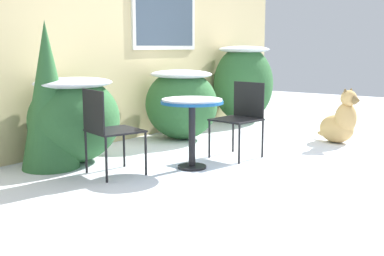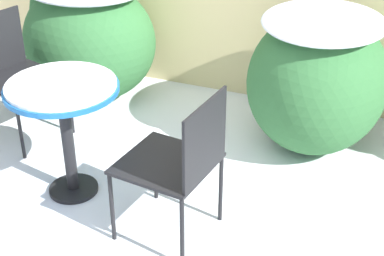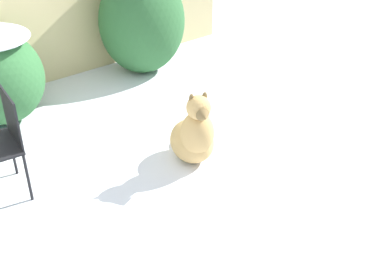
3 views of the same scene
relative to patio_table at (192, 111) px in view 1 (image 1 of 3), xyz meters
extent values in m
plane|color=white|center=(0.75, -0.49, -0.61)|extent=(16.00, 16.00, 0.00)
cube|color=#D1BC84|center=(0.75, 1.71, 0.93)|extent=(8.00, 0.06, 3.08)
cube|color=silver|center=(1.60, 1.67, 1.24)|extent=(1.42, 0.04, 1.24)
cube|color=#3D4C5B|center=(1.60, 1.65, 1.24)|extent=(1.30, 0.01, 1.12)
ellipsoid|color=#2D6033|center=(-0.55, 1.21, -0.14)|extent=(1.06, 0.91, 0.95)
ellipsoid|color=white|center=(-0.55, 1.21, 0.28)|extent=(0.90, 0.78, 0.12)
ellipsoid|color=#2D6033|center=(1.25, 1.11, -0.13)|extent=(0.93, 1.04, 0.96)
ellipsoid|color=white|center=(1.25, 1.11, 0.30)|extent=(0.79, 0.89, 0.12)
ellipsoid|color=#2D6033|center=(3.14, 1.22, 0.04)|extent=(1.09, 0.99, 1.29)
ellipsoid|color=white|center=(3.14, 1.22, 0.63)|extent=(0.93, 0.84, 0.12)
cone|color=#2D6033|center=(-0.88, 1.22, 0.16)|extent=(0.60, 0.60, 1.54)
cylinder|color=black|center=(0.00, 0.00, -0.60)|extent=(0.30, 0.30, 0.03)
cylinder|color=black|center=(0.00, 0.00, -0.25)|extent=(0.07, 0.07, 0.66)
cylinder|color=#195699|center=(0.00, 0.00, 0.10)|extent=(0.66, 0.66, 0.03)
cylinder|color=white|center=(0.00, 0.00, 0.12)|extent=(0.63, 0.63, 0.02)
cube|color=black|center=(-0.66, 0.47, -0.16)|extent=(0.59, 0.59, 0.02)
cube|color=black|center=(-0.88, 0.53, 0.05)|extent=(0.14, 0.42, 0.41)
cylinder|color=black|center=(-0.51, 0.20, -0.39)|extent=(0.02, 0.02, 0.44)
cylinder|color=black|center=(-0.39, 0.62, -0.39)|extent=(0.02, 0.02, 0.44)
cylinder|color=black|center=(-0.93, 0.32, -0.39)|extent=(0.02, 0.02, 0.44)
cylinder|color=black|center=(-0.81, 0.74, -0.39)|extent=(0.02, 0.02, 0.44)
cube|color=black|center=(0.70, -0.12, -0.16)|extent=(0.53, 0.53, 0.02)
cube|color=black|center=(0.93, -0.15, 0.05)|extent=(0.07, 0.43, 0.41)
cylinder|color=black|center=(0.51, 0.13, -0.39)|extent=(0.02, 0.02, 0.44)
cylinder|color=black|center=(0.45, -0.31, -0.39)|extent=(0.02, 0.02, 0.44)
cylinder|color=black|center=(0.94, 0.07, -0.39)|extent=(0.02, 0.02, 0.44)
cylinder|color=black|center=(0.89, -0.36, -0.39)|extent=(0.02, 0.02, 0.44)
ellipsoid|color=tan|center=(2.28, -0.74, -0.42)|extent=(0.55, 0.60, 0.37)
ellipsoid|color=tan|center=(2.22, -0.88, -0.26)|extent=(0.38, 0.36, 0.41)
sphere|color=tan|center=(2.21, -0.91, 0.01)|extent=(0.21, 0.21, 0.21)
cone|color=brown|center=(2.15, -1.04, -0.01)|extent=(0.14, 0.12, 0.12)
ellipsoid|color=brown|center=(2.16, -0.87, 0.09)|extent=(0.05, 0.04, 0.09)
ellipsoid|color=brown|center=(2.27, -0.91, 0.09)|extent=(0.05, 0.04, 0.09)
ellipsoid|color=tan|center=(2.36, -0.53, -0.52)|extent=(0.16, 0.24, 0.07)
camera|label=1|loc=(-4.01, -2.95, 0.66)|focal=45.00mm
camera|label=2|loc=(1.80, -2.50, 1.56)|focal=55.00mm
camera|label=3|loc=(-0.13, -3.57, 1.86)|focal=45.00mm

